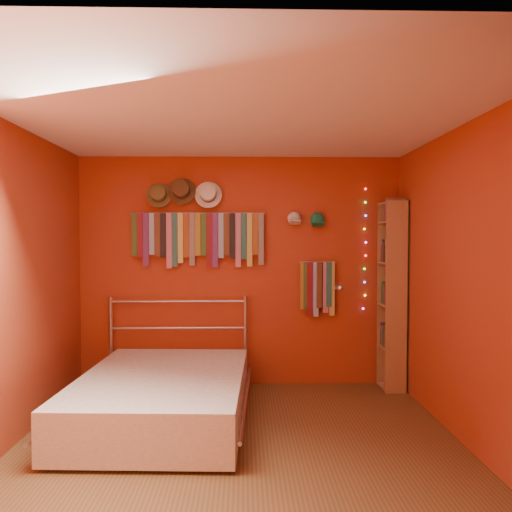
{
  "coord_description": "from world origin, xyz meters",
  "views": [
    {
      "loc": [
        0.04,
        -3.72,
        1.61
      ],
      "look_at": [
        0.15,
        0.9,
        1.45
      ],
      "focal_mm": 35.0,
      "sensor_mm": 36.0,
      "label": 1
    }
  ],
  "objects": [
    {
      "name": "tie_rack",
      "position": [
        -0.45,
        1.68,
        1.63
      ],
      "size": [
        1.45,
        0.03,
        0.6
      ],
      "color": "#ADADB2",
      "rests_on": "back_wall"
    },
    {
      "name": "left_wall",
      "position": [
        -1.75,
        0.0,
        1.25
      ],
      "size": [
        0.02,
        3.5,
        2.5
      ],
      "primitive_type": "cube",
      "color": "maroon",
      "rests_on": "ground"
    },
    {
      "name": "reading_lamp",
      "position": [
        1.05,
        1.51,
        1.09
      ],
      "size": [
        0.07,
        0.31,
        0.09
      ],
      "color": "#ADADB2",
      "rests_on": "back_wall"
    },
    {
      "name": "back_wall",
      "position": [
        0.0,
        1.75,
        1.25
      ],
      "size": [
        3.5,
        0.02,
        2.5
      ],
      "primitive_type": "cube",
      "color": "maroon",
      "rests_on": "ground"
    },
    {
      "name": "fedora_white",
      "position": [
        -0.35,
        1.65,
        2.09
      ],
      "size": [
        0.29,
        0.16,
        0.29
      ],
      "rotation": [
        1.36,
        0.0,
        0.0
      ],
      "color": "silver",
      "rests_on": "back_wall"
    },
    {
      "name": "right_wall",
      "position": [
        1.75,
        0.0,
        1.25
      ],
      "size": [
        0.02,
        3.5,
        2.5
      ],
      "primitive_type": "cube",
      "color": "maroon",
      "rests_on": "ground"
    },
    {
      "name": "fedora_olive",
      "position": [
        -0.87,
        1.66,
        2.08
      ],
      "size": [
        0.27,
        0.15,
        0.27
      ],
      "rotation": [
        1.36,
        0.0,
        0.0
      ],
      "color": "brown",
      "rests_on": "back_wall"
    },
    {
      "name": "cap_green",
      "position": [
        0.84,
        1.7,
        1.81
      ],
      "size": [
        0.17,
        0.21,
        0.17
      ],
      "color": "#1A7850",
      "rests_on": "back_wall"
    },
    {
      "name": "ground",
      "position": [
        0.0,
        0.0,
        0.0
      ],
      "size": [
        3.5,
        3.5,
        0.0
      ],
      "primitive_type": "plane",
      "color": "brown",
      "rests_on": "ground"
    },
    {
      "name": "bed",
      "position": [
        -0.67,
        0.62,
        0.23
      ],
      "size": [
        1.57,
        2.07,
        0.98
      ],
      "rotation": [
        0.0,
        0.0,
        -0.05
      ],
      "color": "#ADADB2",
      "rests_on": "ground"
    },
    {
      "name": "small_tie_rack",
      "position": [
        0.84,
        1.69,
        1.09
      ],
      "size": [
        0.4,
        0.03,
        0.6
      ],
      "color": "#ADADB2",
      "rests_on": "back_wall"
    },
    {
      "name": "bookshelf",
      "position": [
        1.66,
        1.53,
        1.02
      ],
      "size": [
        0.25,
        0.34,
        2.0
      ],
      "color": "#956A43",
      "rests_on": "ground"
    },
    {
      "name": "ceiling",
      "position": [
        0.0,
        0.0,
        2.5
      ],
      "size": [
        3.5,
        3.5,
        0.02
      ],
      "primitive_type": "cube",
      "color": "white",
      "rests_on": "back_wall"
    },
    {
      "name": "fedora_brown",
      "position": [
        -0.63,
        1.65,
        2.13
      ],
      "size": [
        0.3,
        0.16,
        0.3
      ],
      "rotation": [
        1.36,
        0.0,
        0.0
      ],
      "color": "#4E341C",
      "rests_on": "back_wall"
    },
    {
      "name": "fairy_lights",
      "position": [
        1.37,
        1.71,
        1.49
      ],
      "size": [
        0.05,
        0.02,
        1.34
      ],
      "color": "#FF3333",
      "rests_on": "back_wall"
    },
    {
      "name": "cap_white",
      "position": [
        0.58,
        1.7,
        1.83
      ],
      "size": [
        0.16,
        0.2,
        0.16
      ],
      "color": "silver",
      "rests_on": "back_wall"
    }
  ]
}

